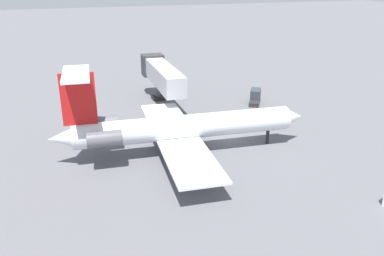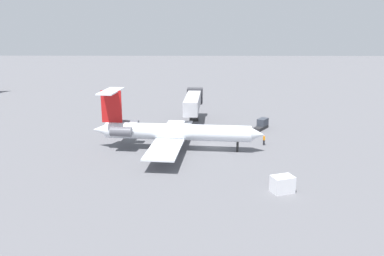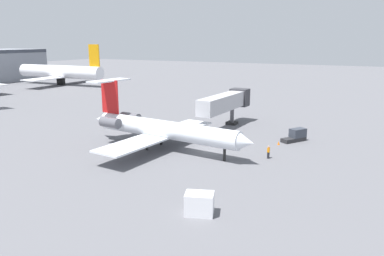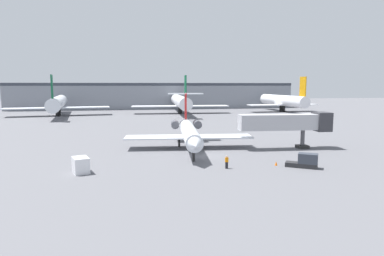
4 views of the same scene
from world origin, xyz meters
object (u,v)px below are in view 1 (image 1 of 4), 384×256
at_px(regional_jet, 176,127).
at_px(traffic_cone_near, 255,109).
at_px(jet_bridge, 161,74).
at_px(baggage_tug_lead, 255,97).
at_px(ground_crew_marshaller, 286,121).

bearing_deg(regional_jet, traffic_cone_near, -56.62).
relative_size(jet_bridge, traffic_cone_near, 28.58).
bearing_deg(traffic_cone_near, baggage_tug_lead, -29.01).
distance_m(jet_bridge, ground_crew_marshaller, 18.81).
bearing_deg(jet_bridge, ground_crew_marshaller, -141.24).
relative_size(regional_jet, traffic_cone_near, 48.59).
xyz_separation_m(regional_jet, ground_crew_marshaller, (2.50, -14.85, -2.10)).
relative_size(ground_crew_marshaller, traffic_cone_near, 3.07).
distance_m(ground_crew_marshaller, baggage_tug_lead, 10.29).
bearing_deg(traffic_cone_near, regional_jet, 123.38).
height_order(ground_crew_marshaller, baggage_tug_lead, baggage_tug_lead).
height_order(regional_jet, baggage_tug_lead, regional_jet).
distance_m(regional_jet, ground_crew_marshaller, 15.21).
height_order(regional_jet, jet_bridge, regional_jet).
distance_m(regional_jet, traffic_cone_near, 17.49).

